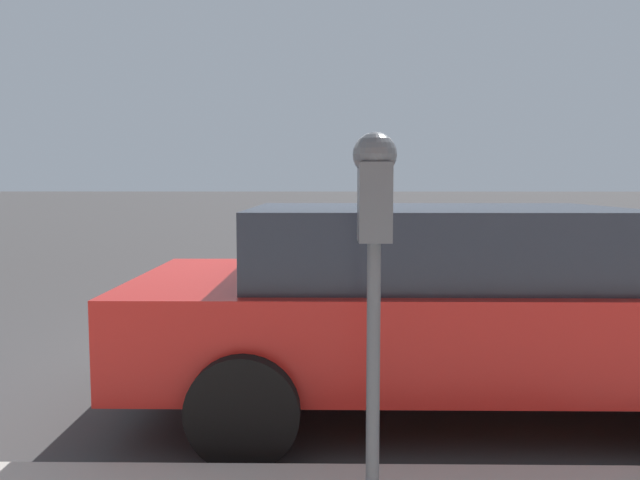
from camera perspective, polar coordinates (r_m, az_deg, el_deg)
The scene contains 3 objects.
ground_plane at distance 5.48m, azimuth 0.41°, elevation -11.52°, with size 220.00×220.00×0.00m, color #3D3A3A.
parking_meter at distance 2.70m, azimuth 4.99°, elevation 1.64°, with size 0.21×0.19×1.64m.
car_red at distance 4.50m, azimuth 12.01°, elevation -5.42°, with size 2.15×4.50×1.41m.
Camera 1 is at (-5.25, -0.03, 1.58)m, focal length 35.00 mm.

